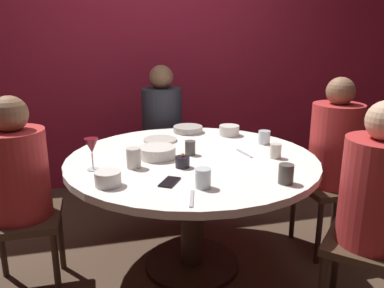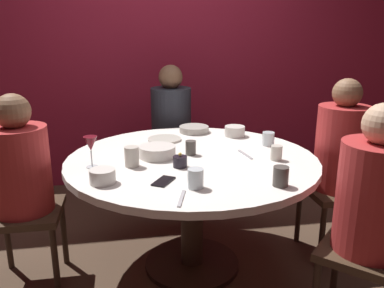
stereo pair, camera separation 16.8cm
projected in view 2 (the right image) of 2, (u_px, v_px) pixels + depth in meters
ground_plane at (192, 265)px, 2.54m from camera, size 8.00×8.00×0.00m
back_wall at (163, 48)px, 3.72m from camera, size 6.00×0.10×2.60m
dining_table at (192, 178)px, 2.38m from camera, size 1.48×1.48×0.74m
seated_diner_left at (20, 171)px, 2.19m from camera, size 0.40×0.40×1.14m
seated_diner_back at (171, 120)px, 3.32m from camera, size 0.40×0.40×1.19m
seated_diner_right at (341, 150)px, 2.50m from camera, size 0.40×0.40×1.18m
seated_diner_front_right at (374, 200)px, 1.78m from camera, size 0.57×0.57×1.16m
candle_holder at (180, 161)px, 2.16m from camera, size 0.08×0.08×0.08m
wine_glass at (91, 145)px, 2.13m from camera, size 0.08×0.08×0.18m
dinner_plate at (164, 139)px, 2.70m from camera, size 0.23×0.23×0.01m
cell_phone at (164, 181)px, 1.95m from camera, size 0.13×0.16×0.01m
bowl_serving_large at (194, 129)px, 2.91m from camera, size 0.22×0.22×0.05m
bowl_salad_center at (235, 131)px, 2.80m from camera, size 0.14×0.14×0.07m
bowl_small_white at (103, 176)px, 1.93m from camera, size 0.13×0.13×0.07m
bowl_sauce_side at (157, 152)px, 2.33m from camera, size 0.22×0.22×0.07m
cup_near_candle at (268, 139)px, 2.57m from camera, size 0.08×0.08×0.09m
cup_by_left_diner at (132, 157)px, 2.17m from camera, size 0.08×0.08×0.11m
cup_by_right_diner at (281, 176)px, 1.89m from camera, size 0.07×0.07×0.10m
cup_center_front at (196, 178)px, 1.87m from camera, size 0.08×0.08×0.10m
cup_far_edge at (276, 153)px, 2.28m from camera, size 0.07×0.07×0.09m
cup_beside_wine at (191, 148)px, 2.37m from camera, size 0.06×0.06×0.09m
fork_near_plate at (245, 154)px, 2.38m from camera, size 0.04×0.18×0.01m
knife_near_plate at (181, 198)px, 1.75m from camera, size 0.06×0.18×0.01m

